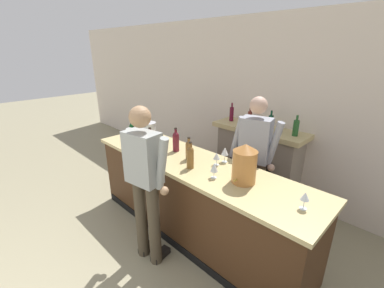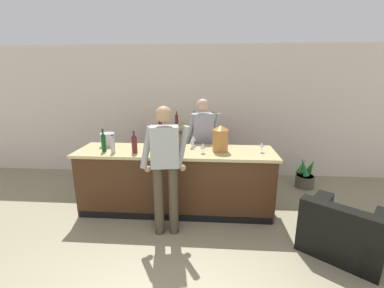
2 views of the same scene
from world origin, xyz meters
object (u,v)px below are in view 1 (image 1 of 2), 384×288
object	(u,v)px
wine_bottle_merlot_tall	(190,156)
wine_bottle_chardonnay_pale	(132,132)
person_bartender	(254,159)
wine_bottle_cabernet_heavy	(189,149)
wine_glass_near_bucket	(225,151)
wine_glass_front_right	(217,156)
wine_bottle_rose_blush	(151,141)
ice_bucket_steel	(148,129)
wine_glass_by_dispenser	(214,168)
fireplace_stone	(257,161)
wine_glass_front_left	(305,197)
copper_dispenser	(245,163)
wine_bottle_port_short	(176,141)
person_customer	(145,182)
wine_bottle_burgundy_dark	(135,138)

from	to	relation	value
wine_bottle_merlot_tall	wine_bottle_chardonnay_pale	xyz separation A→B (m)	(-1.17, 0.01, 0.01)
person_bartender	wine_bottle_cabernet_heavy	size ratio (longest dim) A/B	6.28
wine_bottle_merlot_tall	wine_glass_near_bucket	xyz separation A→B (m)	(0.17, 0.39, -0.01)
wine_bottle_merlot_tall	wine_glass_front_right	xyz separation A→B (m)	(0.16, 0.26, -0.03)
wine_bottle_rose_blush	ice_bucket_steel	bearing A→B (deg)	146.58
wine_glass_near_bucket	wine_glass_by_dispenser	xyz separation A→B (m)	(0.17, -0.39, -0.02)
wine_bottle_merlot_tall	wine_bottle_cabernet_heavy	xyz separation A→B (m)	(-0.18, 0.16, -0.01)
ice_bucket_steel	wine_bottle_cabernet_heavy	distance (m)	1.07
fireplace_stone	wine_glass_front_left	xyz separation A→B (m)	(1.28, -1.43, 0.54)
wine_bottle_cabernet_heavy	wine_glass_front_left	xyz separation A→B (m)	(1.41, -0.04, -0.01)
wine_glass_front_left	wine_glass_by_dispenser	bearing A→B (deg)	-172.92
copper_dispenser	wine_glass_front_left	bearing A→B (deg)	-3.07
copper_dispenser	wine_bottle_cabernet_heavy	size ratio (longest dim) A/B	1.45
copper_dispenser	wine_glass_by_dispenser	size ratio (longest dim) A/B	2.41
fireplace_stone	wine_bottle_chardonnay_pale	distance (m)	1.99
copper_dispenser	wine_bottle_port_short	distance (m)	1.10
ice_bucket_steel	wine_bottle_chardonnay_pale	distance (m)	0.34
wine_bottle_cabernet_heavy	wine_glass_front_right	distance (m)	0.36
wine_glass_near_bucket	wine_bottle_cabernet_heavy	bearing A→B (deg)	-146.45
copper_dispenser	ice_bucket_steel	xyz separation A→B (m)	(-1.84, 0.18, -0.10)
person_customer	wine_bottle_merlot_tall	size ratio (longest dim) A/B	5.77
wine_bottle_cabernet_heavy	wine_bottle_burgundy_dark	bearing A→B (deg)	-164.65
wine_bottle_burgundy_dark	wine_bottle_port_short	distance (m)	0.59
ice_bucket_steel	wine_bottle_rose_blush	world-z (taller)	wine_bottle_rose_blush
wine_bottle_chardonnay_pale	wine_glass_front_left	distance (m)	2.39
wine_bottle_chardonnay_pale	wine_glass_front_left	xyz separation A→B (m)	(2.39, 0.11, -0.04)
copper_dispenser	wine_glass_front_left	world-z (taller)	copper_dispenser
person_customer	wine_glass_front_right	size ratio (longest dim) A/B	11.56
wine_bottle_rose_blush	wine_glass_by_dispenser	size ratio (longest dim) A/B	1.98
wine_bottle_chardonnay_pale	wine_glass_near_bucket	bearing A→B (deg)	16.20
wine_bottle_rose_blush	wine_bottle_cabernet_heavy	bearing A→B (deg)	21.37
copper_dispenser	ice_bucket_steel	bearing A→B (deg)	174.32
copper_dispenser	wine_bottle_port_short	world-z (taller)	copper_dispenser
wine_glass_near_bucket	wine_glass_front_left	size ratio (longest dim) A/B	1.17
copper_dispenser	wine_bottle_merlot_tall	size ratio (longest dim) A/B	1.32
person_customer	copper_dispenser	world-z (taller)	person_customer
fireplace_stone	ice_bucket_steel	distance (m)	1.78
fireplace_stone	person_bartender	bearing A→B (deg)	-63.49
person_bartender	wine_bottle_chardonnay_pale	xyz separation A→B (m)	(-1.48, -0.81, 0.20)
person_customer	copper_dispenser	distance (m)	1.02
person_bartender	wine_bottle_chardonnay_pale	distance (m)	1.70
wine_glass_front_left	wine_bottle_chardonnay_pale	bearing A→B (deg)	-177.33
wine_bottle_chardonnay_pale	wine_glass_by_dispenser	size ratio (longest dim) A/B	2.08
person_bartender	copper_dispenser	size ratio (longest dim) A/B	4.32
wine_bottle_cabernet_heavy	wine_glass_near_bucket	distance (m)	0.43
copper_dispenser	wine_bottle_port_short	size ratio (longest dim) A/B	1.29
wine_bottle_merlot_tall	wine_bottle_port_short	distance (m)	0.54
fireplace_stone	wine_glass_by_dispenser	bearing A→B (deg)	-75.58
person_customer	wine_bottle_burgundy_dark	size ratio (longest dim) A/B	6.37
wine_bottle_burgundy_dark	wine_glass_by_dispenser	xyz separation A→B (m)	(1.34, 0.07, -0.01)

